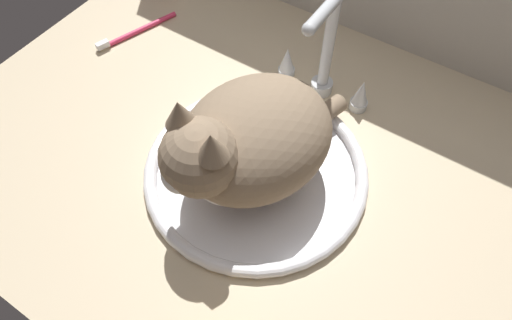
{
  "coord_description": "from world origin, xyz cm",
  "views": [
    {
      "loc": [
        24.9,
        -37.2,
        66.87
      ],
      "look_at": [
        2.13,
        -2.32,
        7.0
      ],
      "focal_mm": 32.62,
      "sensor_mm": 36.0,
      "label": 1
    }
  ],
  "objects_px": {
    "sink_basin": "(256,171)",
    "faucet": "(324,60)",
    "cat": "(246,142)",
    "toothbrush": "(135,32)"
  },
  "relations": [
    {
      "from": "sink_basin",
      "to": "faucet",
      "type": "relative_size",
      "value": 1.71
    },
    {
      "from": "faucet",
      "to": "toothbrush",
      "type": "xyz_separation_m",
      "value": [
        -0.4,
        -0.06,
        -0.08
      ]
    },
    {
      "from": "cat",
      "to": "sink_basin",
      "type": "bearing_deg",
      "value": 73.44
    },
    {
      "from": "faucet",
      "to": "cat",
      "type": "bearing_deg",
      "value": -91.38
    },
    {
      "from": "cat",
      "to": "toothbrush",
      "type": "distance_m",
      "value": 0.44
    },
    {
      "from": "toothbrush",
      "to": "faucet",
      "type": "bearing_deg",
      "value": 8.63
    },
    {
      "from": "sink_basin",
      "to": "cat",
      "type": "height_order",
      "value": "cat"
    },
    {
      "from": "sink_basin",
      "to": "toothbrush",
      "type": "distance_m",
      "value": 0.43
    },
    {
      "from": "sink_basin",
      "to": "toothbrush",
      "type": "height_order",
      "value": "sink_basin"
    },
    {
      "from": "toothbrush",
      "to": "sink_basin",
      "type": "bearing_deg",
      "value": -21.18
    }
  ]
}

